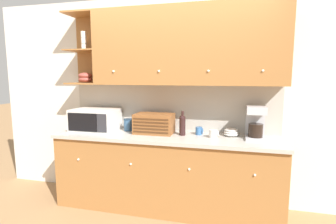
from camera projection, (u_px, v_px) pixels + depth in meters
The scene contains 13 objects.
ground_plane at pixel (172, 196), 3.54m from camera, with size 24.00×24.00×0.00m, color #9E754C.
wall_back at pixel (173, 100), 3.39m from camera, with size 5.07×0.06×2.60m.
counter_unit at pixel (166, 172), 3.19m from camera, with size 2.69×0.64×0.91m.
backsplash_panel at pixel (172, 108), 3.37m from camera, with size 2.67×0.01×0.60m.
upper_cabinets at pixel (183, 47), 3.06m from camera, with size 2.67×0.38×0.90m.
microwave at pixel (96, 120), 3.38m from camera, with size 0.56×0.42×0.28m.
storage_canister at pixel (129, 125), 3.37m from camera, with size 0.13×0.13×0.15m.
bread_box at pixel (154, 124), 3.21m from camera, with size 0.47×0.29×0.24m.
wine_bottle at pixel (182, 124), 3.11m from camera, with size 0.07×0.07×0.30m.
mug_blue_second at pixel (199, 131), 3.15m from camera, with size 0.09×0.08×0.09m.
mug at pixel (214, 134), 2.99m from camera, with size 0.11×0.10×0.09m.
bowl_stack_on_counter at pixel (231, 132), 3.09m from camera, with size 0.18×0.18×0.09m.
coffee_maker at pixel (256, 122), 2.94m from camera, with size 0.21×0.26×0.37m.
Camera 1 is at (0.77, -3.26, 1.62)m, focal length 28.00 mm.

